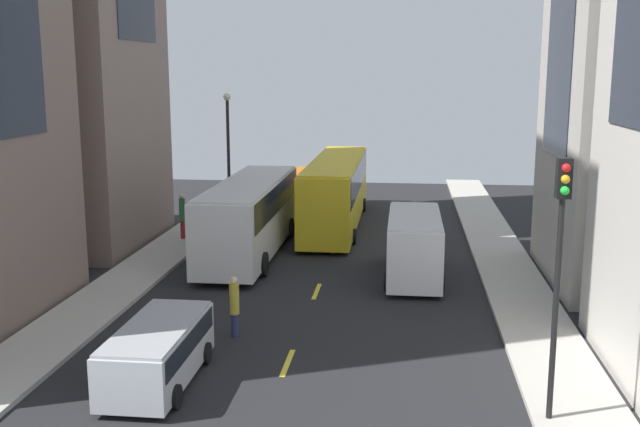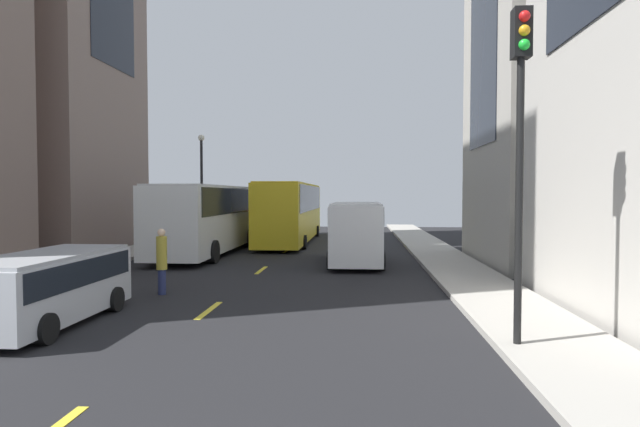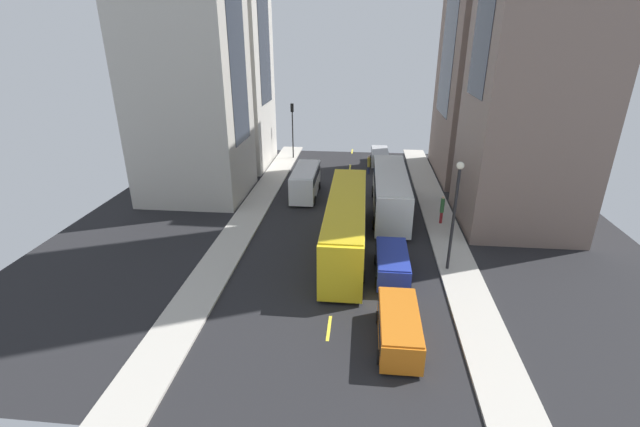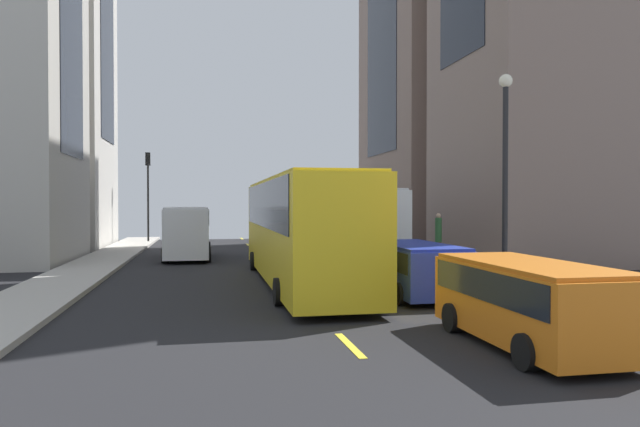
{
  "view_description": "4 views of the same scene",
  "coord_description": "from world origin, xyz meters",
  "px_view_note": "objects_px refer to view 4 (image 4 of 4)",
  "views": [
    {
      "loc": [
        3.2,
        -33.7,
        8.22
      ],
      "look_at": [
        -0.57,
        -1.0,
        1.83
      ],
      "focal_mm": 41.61,
      "sensor_mm": 36.0,
      "label": 1
    },
    {
      "loc": [
        3.78,
        -26.78,
        2.92
      ],
      "look_at": [
        1.57,
        2.39,
        1.87
      ],
      "focal_mm": 29.23,
      "sensor_mm": 36.0,
      "label": 2
    },
    {
      "loc": [
        -1.36,
        31.82,
        13.68
      ],
      "look_at": [
        1.47,
        3.93,
        1.97
      ],
      "focal_mm": 24.48,
      "sensor_mm": 36.0,
      "label": 3
    },
    {
      "loc": [
        2.72,
        24.85,
        2.76
      ],
      "look_at": [
        -1.96,
        1.04,
        2.34
      ],
      "focal_mm": 32.47,
      "sensor_mm": 36.0,
      "label": 4
    }
  ],
  "objects_px": {
    "car_silver_1": "(292,229)",
    "delivery_van_white": "(188,229)",
    "car_orange_2": "(528,297)",
    "pedestrian_waiting_curb": "(281,230)",
    "city_bus_white": "(344,220)",
    "pedestrian_crossing_near": "(438,236)",
    "traffic_light_near_corner": "(148,180)",
    "car_blue_0": "(414,265)",
    "streetcar_yellow": "(299,222)"
  },
  "relations": [
    {
      "from": "car_silver_1",
      "to": "traffic_light_near_corner",
      "type": "distance_m",
      "value": 10.57
    },
    {
      "from": "car_silver_1",
      "to": "pedestrian_crossing_near",
      "type": "bearing_deg",
      "value": 104.71
    },
    {
      "from": "streetcar_yellow",
      "to": "car_orange_2",
      "type": "height_order",
      "value": "streetcar_yellow"
    },
    {
      "from": "delivery_van_white",
      "to": "car_blue_0",
      "type": "distance_m",
      "value": 15.01
    },
    {
      "from": "car_orange_2",
      "to": "pedestrian_waiting_curb",
      "type": "height_order",
      "value": "pedestrian_waiting_curb"
    },
    {
      "from": "car_blue_0",
      "to": "pedestrian_crossing_near",
      "type": "bearing_deg",
      "value": -117.17
    },
    {
      "from": "car_silver_1",
      "to": "pedestrian_crossing_near",
      "type": "height_order",
      "value": "pedestrian_crossing_near"
    },
    {
      "from": "pedestrian_waiting_curb",
      "to": "traffic_light_near_corner",
      "type": "xyz_separation_m",
      "value": [
        8.7,
        -4.91,
        3.38
      ]
    },
    {
      "from": "city_bus_white",
      "to": "car_blue_0",
      "type": "xyz_separation_m",
      "value": [
        0.31,
        10.18,
        -1.08
      ]
    },
    {
      "from": "streetcar_yellow",
      "to": "delivery_van_white",
      "type": "xyz_separation_m",
      "value": [
        4.05,
        -9.87,
        -0.61
      ]
    },
    {
      "from": "city_bus_white",
      "to": "pedestrian_crossing_near",
      "type": "distance_m",
      "value": 4.43
    },
    {
      "from": "streetcar_yellow",
      "to": "pedestrian_crossing_near",
      "type": "height_order",
      "value": "streetcar_yellow"
    },
    {
      "from": "car_blue_0",
      "to": "pedestrian_crossing_near",
      "type": "height_order",
      "value": "pedestrian_crossing_near"
    },
    {
      "from": "car_silver_1",
      "to": "traffic_light_near_corner",
      "type": "relative_size",
      "value": 0.75
    },
    {
      "from": "city_bus_white",
      "to": "car_silver_1",
      "type": "bearing_deg",
      "value": -88.14
    },
    {
      "from": "city_bus_white",
      "to": "delivery_van_white",
      "type": "height_order",
      "value": "city_bus_white"
    },
    {
      "from": "pedestrian_waiting_curb",
      "to": "delivery_van_white",
      "type": "bearing_deg",
      "value": -158.75
    },
    {
      "from": "streetcar_yellow",
      "to": "pedestrian_crossing_near",
      "type": "relative_size",
      "value": 6.31
    },
    {
      "from": "streetcar_yellow",
      "to": "car_orange_2",
      "type": "relative_size",
      "value": 2.92
    },
    {
      "from": "city_bus_white",
      "to": "pedestrian_crossing_near",
      "type": "xyz_separation_m",
      "value": [
        -3.81,
        2.16,
        -0.68
      ]
    },
    {
      "from": "traffic_light_near_corner",
      "to": "car_orange_2",
      "type": "bearing_deg",
      "value": 107.61
    },
    {
      "from": "city_bus_white",
      "to": "car_orange_2",
      "type": "relative_size",
      "value": 2.41
    },
    {
      "from": "car_blue_0",
      "to": "car_silver_1",
      "type": "relative_size",
      "value": 0.97
    },
    {
      "from": "car_blue_0",
      "to": "car_silver_1",
      "type": "bearing_deg",
      "value": -89.65
    },
    {
      "from": "delivery_van_white",
      "to": "traffic_light_near_corner",
      "type": "distance_m",
      "value": 12.94
    },
    {
      "from": "car_orange_2",
      "to": "city_bus_white",
      "type": "bearing_deg",
      "value": -91.09
    },
    {
      "from": "city_bus_white",
      "to": "streetcar_yellow",
      "type": "distance_m",
      "value": 7.53
    },
    {
      "from": "pedestrian_crossing_near",
      "to": "pedestrian_waiting_curb",
      "type": "bearing_deg",
      "value": 131.4
    },
    {
      "from": "car_blue_0",
      "to": "traffic_light_near_corner",
      "type": "relative_size",
      "value": 0.73
    },
    {
      "from": "city_bus_white",
      "to": "car_silver_1",
      "type": "relative_size",
      "value": 2.44
    },
    {
      "from": "car_blue_0",
      "to": "streetcar_yellow",
      "type": "bearing_deg",
      "value": -49.01
    },
    {
      "from": "car_blue_0",
      "to": "car_silver_1",
      "type": "xyz_separation_m",
      "value": [
        0.15,
        -24.28,
        0.03
      ]
    },
    {
      "from": "streetcar_yellow",
      "to": "delivery_van_white",
      "type": "bearing_deg",
      "value": -67.68
    },
    {
      "from": "pedestrian_waiting_curb",
      "to": "car_blue_0",
      "type": "bearing_deg",
      "value": -117.36
    },
    {
      "from": "city_bus_white",
      "to": "pedestrian_waiting_curb",
      "type": "xyz_separation_m",
      "value": [
        1.67,
        -10.4,
        -0.97
      ]
    },
    {
      "from": "car_blue_0",
      "to": "pedestrian_crossing_near",
      "type": "xyz_separation_m",
      "value": [
        -4.12,
        -8.02,
        0.4
      ]
    },
    {
      "from": "delivery_van_white",
      "to": "car_silver_1",
      "type": "distance_m",
      "value": 12.98
    },
    {
      "from": "delivery_van_white",
      "to": "car_blue_0",
      "type": "height_order",
      "value": "delivery_van_white"
    },
    {
      "from": "city_bus_white",
      "to": "traffic_light_near_corner",
      "type": "height_order",
      "value": "traffic_light_near_corner"
    },
    {
      "from": "streetcar_yellow",
      "to": "traffic_light_near_corner",
      "type": "xyz_separation_m",
      "value": [
        7.12,
        -22.1,
        2.29
      ]
    },
    {
      "from": "car_silver_1",
      "to": "delivery_van_white",
      "type": "bearing_deg",
      "value": 58.12
    },
    {
      "from": "delivery_van_white",
      "to": "traffic_light_near_corner",
      "type": "height_order",
      "value": "traffic_light_near_corner"
    },
    {
      "from": "delivery_van_white",
      "to": "traffic_light_near_corner",
      "type": "relative_size",
      "value": 1.0
    },
    {
      "from": "streetcar_yellow",
      "to": "traffic_light_near_corner",
      "type": "bearing_deg",
      "value": -72.15
    },
    {
      "from": "car_blue_0",
      "to": "delivery_van_white",
      "type": "bearing_deg",
      "value": -62.18
    },
    {
      "from": "car_blue_0",
      "to": "pedestrian_waiting_curb",
      "type": "bearing_deg",
      "value": -86.21
    },
    {
      "from": "city_bus_white",
      "to": "pedestrian_crossing_near",
      "type": "height_order",
      "value": "city_bus_white"
    },
    {
      "from": "delivery_van_white",
      "to": "car_blue_0",
      "type": "relative_size",
      "value": 1.37
    },
    {
      "from": "pedestrian_crossing_near",
      "to": "traffic_light_near_corner",
      "type": "xyz_separation_m",
      "value": [
        14.18,
        -17.47,
        3.09
      ]
    },
    {
      "from": "car_silver_1",
      "to": "traffic_light_near_corner",
      "type": "height_order",
      "value": "traffic_light_near_corner"
    }
  ]
}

